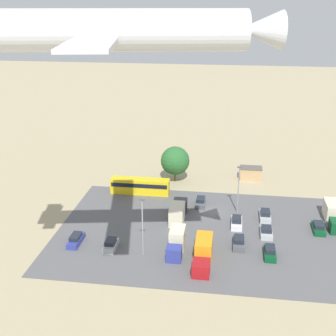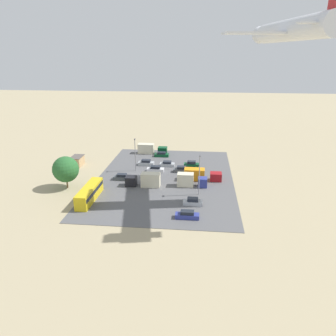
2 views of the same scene
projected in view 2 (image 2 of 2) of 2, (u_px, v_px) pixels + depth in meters
ground_plane at (133, 177)px, 85.26m from camera, size 400.00×400.00×0.00m
parking_lot_surface at (165, 178)px, 84.43m from camera, size 51.14×34.65×0.08m
shed_building at (77, 161)px, 93.81m from camera, size 4.84×3.04×2.75m
bus at (89, 193)px, 71.54m from camera, size 11.89×2.62×3.08m
parked_car_0 at (167, 164)px, 93.44m from camera, size 1.99×4.15×1.43m
parked_car_1 at (182, 170)px, 88.70m from camera, size 1.86×4.44×1.61m
parked_car_2 at (146, 163)px, 94.12m from camera, size 1.92×4.48×1.64m
parked_car_3 at (193, 202)px, 69.42m from camera, size 1.77×4.02×1.60m
parked_car_4 at (191, 164)px, 92.89m from camera, size 1.75×4.24×1.65m
parked_car_5 at (122, 177)px, 83.32m from camera, size 1.81×4.30×1.56m
parked_car_6 at (187, 215)px, 63.83m from camera, size 1.71×4.69×1.56m
parked_car_7 at (162, 155)px, 102.06m from camera, size 1.86×4.46×1.49m
parked_car_8 at (155, 169)px, 89.02m from camera, size 1.88×4.56×1.61m
parked_truck_0 at (151, 149)px, 105.01m from camera, size 2.48×9.30×3.10m
parked_truck_1 at (200, 175)px, 82.91m from camera, size 2.54×9.42×2.94m
parked_truck_2 at (145, 180)px, 79.02m from camera, size 2.44×8.34×3.33m
parked_truck_3 at (190, 180)px, 79.01m from camera, size 2.33×7.18×3.20m
tree_near_shed at (66, 169)px, 77.09m from camera, size 6.17×6.17×7.81m
light_pole_lot_centre at (199, 173)px, 72.93m from camera, size 0.90×0.28×9.44m
light_pole_lot_edge at (135, 153)px, 88.22m from camera, size 0.90×0.28×9.02m
airplane at (289, 30)px, 62.54m from camera, size 32.83×26.57×8.46m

